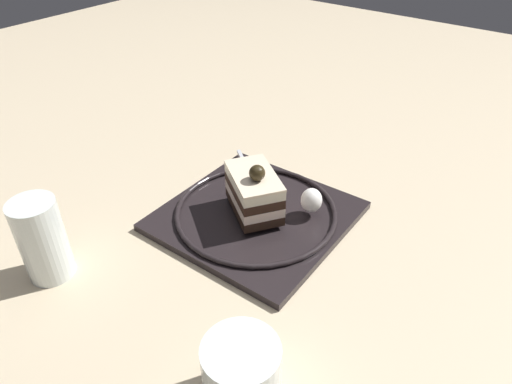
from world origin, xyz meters
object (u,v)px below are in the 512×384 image
Objects in this scene: cake_slice at (254,192)px; drink_glass_far at (241,377)px; whipped_cream_dollop at (311,200)px; fork at (248,170)px; dessert_plate at (256,214)px; drink_glass_near at (43,243)px.

drink_glass_far is at bearing 125.05° from cake_slice.
whipped_cream_dollop is 0.14m from fork.
drink_glass_far is (-0.16, 0.23, 0.02)m from dessert_plate.
fork is at bearing -46.51° from cake_slice.
whipped_cream_dollop reaches higher than dessert_plate.
fork is at bearing -11.11° from whipped_cream_dollop.
fork is (0.07, -0.07, -0.03)m from cake_slice.
drink_glass_near is 0.30m from drink_glass_far.
drink_glass_near reaches higher than fork.
drink_glass_far reaches higher than whipped_cream_dollop.
whipped_cream_dollop is (-0.06, -0.04, 0.03)m from dessert_plate.
dessert_plate is 6.86× the size of whipped_cream_dollop.
drink_glass_near is at bearing 60.09° from cake_slice.
whipped_cream_dollop is 0.33× the size of drink_glass_near.
cake_slice is (0.00, 0.00, 0.04)m from dessert_plate.
cake_slice reaches higher than drink_glass_far.
cake_slice is 0.11m from fork.
dessert_plate is at bearing -119.96° from drink_glass_near.
fork is 0.91× the size of drink_glass_near.
whipped_cream_dollop is 0.29m from drink_glass_far.
cake_slice is at bearing -54.95° from drink_glass_far.
drink_glass_far is at bearing 108.76° from whipped_cream_dollop.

